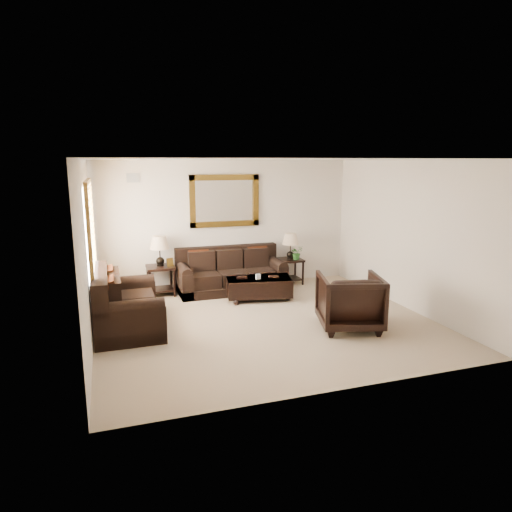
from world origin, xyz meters
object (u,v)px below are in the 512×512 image
object	(u,v)px
sofa	(231,275)
coffee_table	(259,286)
loveseat	(124,308)
end_table_right	(290,251)
armchair	(350,299)
end_table_left	(160,257)

from	to	relation	value
sofa	coffee_table	distance (m)	0.86
loveseat	coffee_table	size ratio (longest dim) A/B	1.26
end_table_right	armchair	distance (m)	2.91
sofa	end_table_right	distance (m)	1.47
sofa	end_table_left	bearing A→B (deg)	175.28
loveseat	end_table_left	bearing A→B (deg)	-24.46
end_table_right	armchair	xyz separation A→B (m)	(-0.16, -2.89, -0.24)
end_table_left	coffee_table	bearing A→B (deg)	-26.37
sofa	loveseat	xyz separation A→B (m)	(-2.23, -1.65, 0.03)
sofa	coffee_table	world-z (taller)	sofa
loveseat	end_table_right	bearing A→B (deg)	-63.81
loveseat	armchair	bearing A→B (deg)	-107.59
end_table_left	end_table_right	world-z (taller)	end_table_left
loveseat	end_table_left	xyz separation A→B (m)	(0.80, 1.77, 0.43)
coffee_table	armchair	world-z (taller)	armchair
end_table_left	coffee_table	world-z (taller)	end_table_left
sofa	loveseat	world-z (taller)	loveseat
end_table_right	end_table_left	bearing A→B (deg)	-179.56
end_table_left	loveseat	bearing A→B (deg)	-114.46
end_table_left	coffee_table	distance (m)	2.07
loveseat	coffee_table	distance (m)	2.74
loveseat	armchair	xyz separation A→B (m)	(3.48, -1.10, 0.14)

